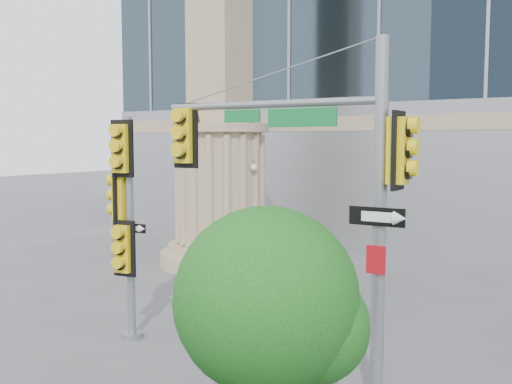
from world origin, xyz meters
The scene contains 4 objects.
monument centered at (-6.00, 9.00, 5.52)m, with size 4.40×4.40×16.60m.
main_signal_pole centered at (1.74, 1.45, 3.84)m, with size 4.82×0.63×6.20m.
secondary_signal_pole centered at (-3.08, 1.47, 2.96)m, with size 0.91×0.66×5.03m.
street_tree centered at (2.63, -1.63, 2.44)m, with size 2.38×2.32×3.70m.
Camera 1 is at (6.24, -7.53, 4.50)m, focal length 40.00 mm.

